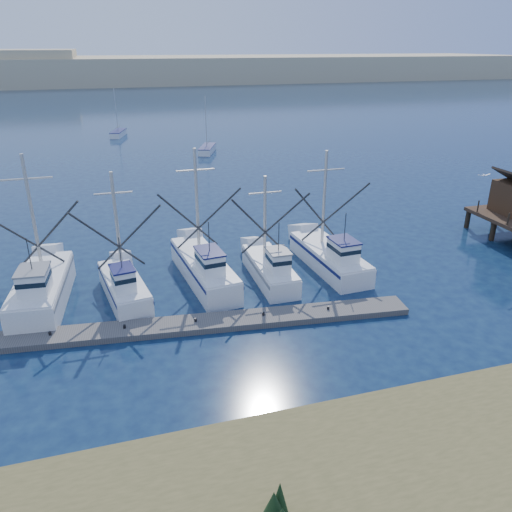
% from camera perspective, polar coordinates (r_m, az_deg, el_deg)
% --- Properties ---
extents(ground, '(500.00, 500.00, 0.00)m').
position_cam_1_polar(ground, '(27.51, 11.15, -10.86)').
color(ground, '#0C1A38').
rests_on(ground, ground).
extents(floating_dock, '(27.66, 4.73, 0.37)m').
position_cam_1_polar(floating_dock, '(29.36, -8.87, -7.89)').
color(floating_dock, '#595450').
rests_on(floating_dock, ground).
extents(dune_ridge, '(360.00, 60.00, 10.00)m').
position_cam_1_polar(dune_ridge, '(230.45, -14.50, 19.93)').
color(dune_ridge, tan).
rests_on(dune_ridge, ground).
extents(trawler_fleet, '(27.35, 9.33, 9.22)m').
position_cam_1_polar(trawler_fleet, '(33.35, -10.74, -2.51)').
color(trawler_fleet, white).
rests_on(trawler_fleet, ground).
extents(sailboat_near, '(3.73, 6.08, 8.10)m').
position_cam_1_polar(sailboat_near, '(77.05, -5.58, 12.04)').
color(sailboat_near, white).
rests_on(sailboat_near, ground).
extents(sailboat_far, '(3.18, 6.11, 8.10)m').
position_cam_1_polar(sailboat_far, '(94.13, -15.45, 13.36)').
color(sailboat_far, white).
rests_on(sailboat_far, ground).
extents(flying_gull, '(1.01, 0.18, 0.18)m').
position_cam_1_polar(flying_gull, '(39.32, 24.61, 8.39)').
color(flying_gull, white).
rests_on(flying_gull, ground).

